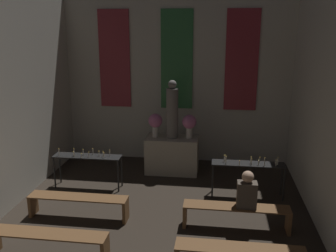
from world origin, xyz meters
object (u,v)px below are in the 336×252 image
person_seated (247,191)px  flower_vase_right (189,123)px  pew_back_left (78,202)px  altar (172,155)px  flower_vase_left (155,122)px  candle_rack_right (248,168)px  pew_third_left (48,240)px  pew_back_right (236,212)px  statue (172,111)px  candle_rack_left (88,160)px

person_seated → flower_vase_right: bearing=115.7°
pew_back_left → altar: bearing=60.0°
flower_vase_right → person_seated: (1.28, -2.67, -0.55)m
flower_vase_left → candle_rack_right: 2.67m
pew_third_left → altar: bearing=69.0°
altar → pew_back_right: bearing=-60.0°
statue → pew_third_left: bearing=-111.0°
pew_back_left → pew_back_right: (3.09, 0.00, 0.00)m
flower_vase_left → pew_back_right: 3.47m
flower_vase_right → pew_back_left: size_ratio=0.31×
altar → statue: 1.16m
altar → flower_vase_right: bearing=0.0°
flower_vase_right → pew_back_left: 3.47m
statue → altar: bearing=0.0°
person_seated → candle_rack_left: bearing=157.9°
altar → pew_third_left: bearing=-111.0°
pew_back_left → candle_rack_left: bearing=101.7°
flower_vase_left → person_seated: flower_vase_left is taller
flower_vase_right → pew_back_right: flower_vase_right is taller
candle_rack_right → pew_back_left: (-3.39, -1.44, -0.35)m
altar → pew_third_left: (-1.54, -4.03, -0.13)m
altar → person_seated: bearing=-57.2°
flower_vase_left → flower_vase_right: bearing=0.0°
flower_vase_right → candle_rack_right: flower_vase_right is taller
statue → pew_third_left: 4.50m
candle_rack_right → pew_back_right: candle_rack_right is taller
flower_vase_right → pew_back_left: bearing=-126.5°
statue → pew_third_left: (-1.54, -4.03, -1.29)m
flower_vase_right → pew_back_left: flower_vase_right is taller
flower_vase_left → candle_rack_left: bearing=-139.0°
altar → flower_vase_right: (0.43, 0.00, 0.86)m
altar → flower_vase_right: 0.96m
statue → flower_vase_right: (0.43, 0.00, -0.30)m
flower_vase_right → person_seated: flower_vase_right is taller
flower_vase_left → pew_third_left: bearing=-105.4°
altar → pew_third_left: size_ratio=0.67×
flower_vase_left → pew_back_left: 3.06m
statue → pew_back_left: size_ratio=0.75×
pew_back_right → pew_third_left: bearing=-156.3°
altar → statue: size_ratio=0.90×
statue → flower_vase_left: bearing=180.0°
pew_back_left → pew_back_right: bearing=0.0°
flower_vase_left → pew_back_right: flower_vase_left is taller
flower_vase_left → pew_back_right: size_ratio=0.31×
statue → flower_vase_left: statue is taller
candle_rack_right → person_seated: size_ratio=2.24×
altar → candle_rack_left: bearing=-146.4°
pew_third_left → person_seated: person_seated is taller
person_seated → candle_rack_right: bearing=85.0°
statue → pew_back_left: 3.34m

